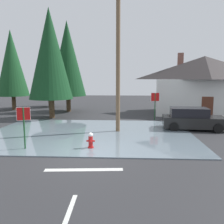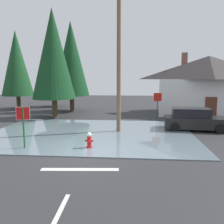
# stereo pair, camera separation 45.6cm
# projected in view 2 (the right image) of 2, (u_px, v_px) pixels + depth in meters

# --- Properties ---
(ground_plane) EXTENTS (80.00, 80.00, 0.10)m
(ground_plane) POSITION_uv_depth(u_px,v_px,m) (82.00, 155.00, 11.57)
(ground_plane) COLOR #2D2D30
(flood_puddle) EXTENTS (13.39, 9.74, 0.05)m
(flood_puddle) POSITION_uv_depth(u_px,v_px,m) (90.00, 133.00, 15.91)
(flood_puddle) COLOR slate
(flood_puddle) RESTS_ON ground
(lane_stop_bar) EXTENTS (3.17, 0.55, 0.01)m
(lane_stop_bar) POSITION_uv_depth(u_px,v_px,m) (80.00, 169.00, 9.65)
(lane_stop_bar) COLOR silver
(lane_stop_bar) RESTS_ON ground
(stop_sign_near) EXTENTS (0.65, 0.24, 2.21)m
(stop_sign_near) POSITION_uv_depth(u_px,v_px,m) (23.00, 119.00, 12.27)
(stop_sign_near) COLOR #1E4C28
(stop_sign_near) RESTS_ON ground
(fire_hydrant) EXTENTS (0.43, 0.37, 0.86)m
(fire_hydrant) POSITION_uv_depth(u_px,v_px,m) (89.00, 141.00, 12.48)
(fire_hydrant) COLOR red
(fire_hydrant) RESTS_ON ground
(utility_pole) EXTENTS (1.60, 0.28, 9.72)m
(utility_pole) POSITION_uv_depth(u_px,v_px,m) (119.00, 57.00, 15.73)
(utility_pole) COLOR brown
(utility_pole) RESTS_ON ground
(stop_sign_far) EXTENTS (0.75, 0.14, 2.40)m
(stop_sign_far) POSITION_uv_depth(u_px,v_px,m) (158.00, 101.00, 20.82)
(stop_sign_far) COLOR #1E4C28
(stop_sign_far) RESTS_ON ground
(house) EXTENTS (10.86, 7.87, 6.32)m
(house) POSITION_uv_depth(u_px,v_px,m) (208.00, 84.00, 24.01)
(house) COLOR silver
(house) RESTS_ON ground
(parked_car) EXTENTS (4.42, 2.38, 1.57)m
(parked_car) POSITION_uv_depth(u_px,v_px,m) (194.00, 120.00, 16.93)
(parked_car) COLOR black
(parked_car) RESTS_ON ground
(pine_tree_tall_left) EXTENTS (3.90, 3.90, 9.74)m
(pine_tree_tall_left) POSITION_uv_depth(u_px,v_px,m) (71.00, 59.00, 25.88)
(pine_tree_tall_left) COLOR #4C3823
(pine_tree_tall_left) RESTS_ON ground
(pine_tree_mid_left) EXTENTS (3.96, 3.96, 9.89)m
(pine_tree_mid_left) POSITION_uv_depth(u_px,v_px,m) (53.00, 54.00, 21.61)
(pine_tree_mid_left) COLOR #4C3823
(pine_tree_mid_left) RESTS_ON ground
(pine_tree_short_left) EXTENTS (3.64, 3.64, 9.10)m
(pine_tree_short_left) POSITION_uv_depth(u_px,v_px,m) (17.00, 63.00, 27.58)
(pine_tree_short_left) COLOR #4C3823
(pine_tree_short_left) RESTS_ON ground
(pine_tree_far_center) EXTENTS (3.18, 3.18, 7.95)m
(pine_tree_far_center) POSITION_uv_depth(u_px,v_px,m) (53.00, 70.00, 30.38)
(pine_tree_far_center) COLOR #4C3823
(pine_tree_far_center) RESTS_ON ground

